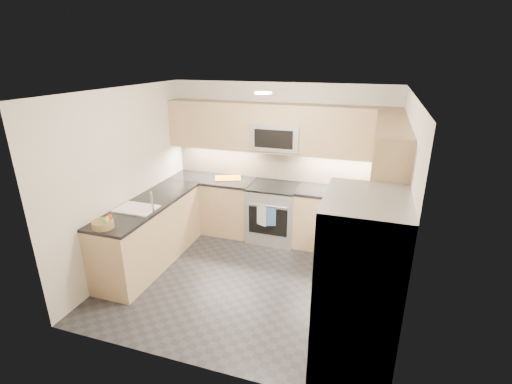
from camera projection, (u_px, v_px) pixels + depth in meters
name	position (u px, v px, depth m)	size (l,w,h in m)	color
floor	(248.00, 279.00, 5.10)	(3.60, 3.20, 0.00)	#242429
ceiling	(247.00, 91.00, 4.23)	(3.60, 3.20, 0.02)	beige
wall_back	(279.00, 161.00, 6.09)	(3.60, 0.02, 2.50)	beige
wall_front	(187.00, 255.00, 3.24)	(3.60, 0.02, 2.50)	beige
wall_left	(126.00, 180.00, 5.18)	(0.02, 3.20, 2.50)	beige
wall_right	(399.00, 211.00, 4.14)	(0.02, 3.20, 2.50)	beige
base_cab_back_left	(213.00, 205.00, 6.41)	(1.42, 0.60, 0.90)	tan
base_cab_back_right	(341.00, 221.00, 5.78)	(1.42, 0.60, 0.90)	tan
base_cab_right	(365.00, 262.00, 4.64)	(0.60, 1.70, 0.90)	tan
base_cab_peninsula	(150.00, 234.00, 5.38)	(0.60, 2.00, 0.90)	tan
countertop_back_left	(212.00, 179.00, 6.25)	(1.42, 0.63, 0.04)	black
countertop_back_right	(344.00, 193.00, 5.62)	(1.42, 0.63, 0.04)	black
countertop_right	(369.00, 229.00, 4.48)	(0.63, 1.70, 0.04)	black
countertop_peninsula	(147.00, 204.00, 5.21)	(0.63, 2.00, 0.04)	black
upper_cab_back	(277.00, 128.00, 5.73)	(3.60, 0.35, 0.75)	tan
upper_cab_right	(389.00, 154.00, 4.23)	(0.35, 1.95, 0.75)	tan
backsplash_back	(279.00, 164.00, 6.10)	(3.60, 0.01, 0.51)	tan
backsplash_right	(397.00, 202.00, 4.56)	(0.01, 2.30, 0.51)	tan
gas_range	(273.00, 213.00, 6.07)	(0.76, 0.65, 0.91)	#A4A5AC
range_cooktop	(274.00, 187.00, 5.91)	(0.76, 0.65, 0.03)	black
oven_door_glass	(268.00, 221.00, 5.78)	(0.62, 0.02, 0.45)	black
oven_handle	(268.00, 206.00, 5.67)	(0.02, 0.02, 0.60)	#B2B5BA
microwave	(277.00, 136.00, 5.75)	(0.76, 0.40, 0.40)	#A3A6AA
microwave_door	(273.00, 139.00, 5.57)	(0.60, 0.01, 0.28)	black
refrigerator	(357.00, 290.00, 3.34)	(0.70, 0.90, 1.80)	#AAACB2
fridge_handle_left	(313.00, 289.00, 3.27)	(0.02, 0.02, 1.20)	#B2B5BA
fridge_handle_right	(320.00, 268.00, 3.59)	(0.02, 0.02, 1.20)	#B2B5BA
sink_basin	(137.00, 213.00, 5.00)	(0.52, 0.38, 0.16)	white
faucet	(152.00, 202.00, 4.86)	(0.03, 0.03, 0.28)	silver
utensil_bowl	(380.00, 193.00, 5.34)	(0.27, 0.27, 0.16)	#5EA747
cutting_board	(228.00, 178.00, 6.22)	(0.43, 0.30, 0.01)	#BF6712
fruit_basket	(103.00, 224.00, 4.44)	(0.25, 0.25, 0.09)	olive
fruit_apple	(109.00, 217.00, 4.47)	(0.06, 0.06, 0.06)	#AE3913
fruit_pear	(106.00, 221.00, 4.37)	(0.06, 0.06, 0.06)	#6CAF4B
dish_towel_check	(261.00, 216.00, 5.74)	(0.17, 0.01, 0.32)	silver
dish_towel_blue	(271.00, 217.00, 5.70)	(0.16, 0.01, 0.30)	#304C86
fruit_orange	(107.00, 218.00, 4.43)	(0.06, 0.06, 0.06)	orange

